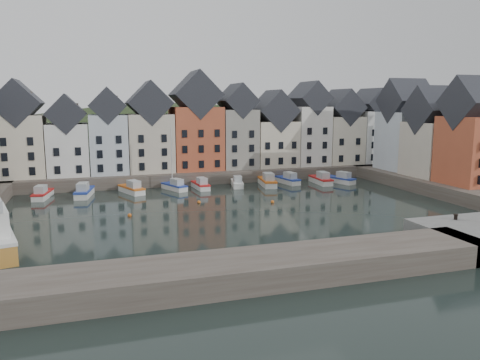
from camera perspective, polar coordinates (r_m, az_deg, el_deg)
name	(u,v)px	position (r m, az deg, el deg)	size (l,w,h in m)	color
ground	(243,214)	(60.05, 0.39, -4.15)	(260.00, 260.00, 0.00)	black
far_quay	(194,173)	(88.37, -5.62, 0.87)	(90.00, 16.00, 2.00)	#463D35
right_quay	(461,187)	(81.38, 25.30, -0.74)	(14.00, 54.00, 2.00)	#463D35
near_wall	(208,275)	(36.88, -3.94, -11.43)	(50.00, 6.00, 2.00)	#463D35
hillside	(173,234)	(117.43, -8.12, -6.49)	(153.60, 70.40, 64.00)	black
far_terrace	(213,131)	(86.33, -3.33, 5.96)	(72.37, 8.16, 17.78)	beige
right_terrace	(436,134)	(83.59, 22.82, 5.15)	(8.30, 24.25, 16.36)	silver
mooring_buoys	(203,206)	(63.99, -4.50, -3.19)	(20.50, 5.50, 0.50)	#D05E18
boat_a	(42,194)	(75.36, -22.95, -1.58)	(2.86, 6.12, 2.26)	silver
boat_b	(84,192)	(74.56, -18.48, -1.39)	(3.07, 6.64, 2.45)	silver
boat_c	(132,189)	(75.26, -13.04, -1.07)	(3.94, 6.38, 2.34)	silver
boat_d	(175,186)	(76.71, -7.96, -0.72)	(3.74, 5.81, 10.65)	silver
boat_e	(201,185)	(77.30, -4.80, -0.62)	(2.16, 5.78, 2.17)	silver
boat_f	(237,183)	(79.04, -0.34, -0.37)	(2.78, 5.78, 2.13)	silver
boat_g	(267,181)	(79.93, 3.37, -0.18)	(3.06, 6.95, 2.58)	silver
boat_h	(288,180)	(82.53, 5.85, 0.04)	(2.84, 6.23, 2.31)	silver
boat_i	(321,180)	(83.13, 9.85, 0.04)	(2.28, 6.46, 2.45)	silver
boat_j	(340,179)	(84.55, 12.14, 0.10)	(3.88, 6.24, 2.29)	silver
mooring_bollard	(456,217)	(53.99, 24.81, -4.08)	(0.48, 0.48, 0.56)	black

